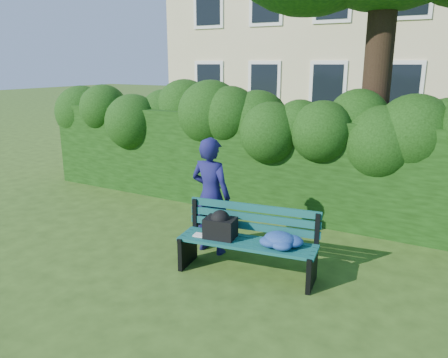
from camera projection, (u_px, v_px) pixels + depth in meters
The scene contains 4 objects.
ground at pixel (204, 249), 6.59m from camera, with size 80.00×80.00×0.00m, color #324B18.
hedge at pixel (266, 163), 8.21m from camera, with size 10.00×1.00×1.80m.
park_bench at pixel (250, 238), 5.69m from camera, with size 1.87×0.82×0.89m.
man_reading at pixel (211, 196), 6.30m from camera, with size 0.63×0.41×1.71m, color #171650.
Camera 1 is at (3.27, -5.16, 2.71)m, focal length 35.00 mm.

